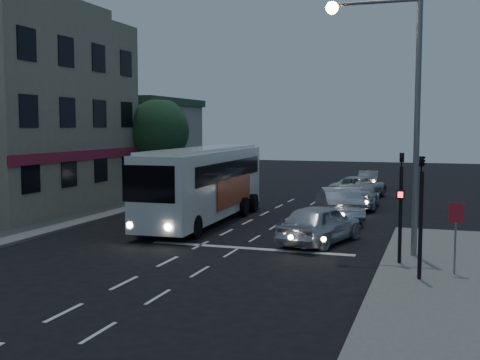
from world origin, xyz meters
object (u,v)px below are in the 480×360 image
(car_sedan_a, at_px, (339,203))
(traffic_signal_side, at_px, (421,202))
(car_sedan_b, at_px, (361,196))
(car_extra, at_px, (368,180))
(traffic_signal_main, at_px, (401,194))
(regulatory_sign, at_px, (456,226))
(tour_bus, at_px, (204,182))
(car_suv, at_px, (320,224))
(car_sedan_c, at_px, (359,187))
(street_tree, at_px, (158,128))
(streetlight, at_px, (398,94))

(car_sedan_a, relative_size, traffic_signal_side, 1.22)
(car_sedan_b, relative_size, traffic_signal_side, 1.14)
(car_extra, bearing_deg, car_sedan_b, 89.44)
(traffic_signal_main, xyz_separation_m, traffic_signal_side, (0.70, -1.98, 0.00))
(car_sedan_a, bearing_deg, regulatory_sign, 98.83)
(tour_bus, height_order, car_suv, tour_bus)
(car_sedan_c, distance_m, traffic_signal_side, 21.40)
(car_sedan_a, height_order, street_tree, street_tree)
(car_extra, relative_size, streetlight, 0.45)
(regulatory_sign, xyz_separation_m, street_tree, (-17.51, 15.26, 2.90))
(car_sedan_b, bearing_deg, street_tree, -3.13)
(car_sedan_b, distance_m, car_extra, 11.27)
(tour_bus, bearing_deg, regulatory_sign, -35.83)
(car_sedan_c, bearing_deg, car_suv, 107.21)
(car_sedan_b, height_order, traffic_signal_side, traffic_signal_side)
(car_sedan_a, relative_size, street_tree, 0.81)
(tour_bus, xyz_separation_m, car_sedan_a, (6.07, 2.74, -1.12))
(car_sedan_b, relative_size, car_extra, 1.16)
(car_sedan_c, distance_m, street_tree, 13.48)
(traffic_signal_main, distance_m, traffic_signal_side, 2.10)
(car_suv, bearing_deg, car_sedan_c, -72.77)
(car_sedan_a, distance_m, streetlight, 9.85)
(traffic_signal_main, height_order, street_tree, street_tree)
(car_extra, bearing_deg, streetlight, 93.84)
(streetlight, bearing_deg, car_sedan_c, 101.25)
(streetlight, height_order, street_tree, streetlight)
(car_suv, distance_m, car_sedan_a, 6.30)
(car_suv, xyz_separation_m, car_sedan_c, (-0.49, 15.87, -0.08))
(car_sedan_b, relative_size, regulatory_sign, 2.13)
(tour_bus, xyz_separation_m, car_sedan_b, (6.57, 7.34, -1.26))
(traffic_signal_side, height_order, streetlight, streetlight)
(regulatory_sign, bearing_deg, car_sedan_b, 107.53)
(tour_bus, relative_size, car_sedan_a, 2.36)
(car_sedan_b, xyz_separation_m, street_tree, (-12.79, 0.33, 3.82))
(car_sedan_a, relative_size, traffic_signal_main, 1.22)
(traffic_signal_side, relative_size, streetlight, 0.46)
(car_extra, height_order, traffic_signal_main, traffic_signal_main)
(tour_bus, xyz_separation_m, car_suv, (6.34, -3.55, -1.15))
(car_sedan_a, relative_size, car_extra, 1.24)
(car_sedan_a, xyz_separation_m, car_sedan_c, (-0.21, 9.58, -0.11))
(streetlight, bearing_deg, street_tree, 140.49)
(regulatory_sign, distance_m, streetlight, 5.18)
(tour_bus, bearing_deg, traffic_signal_side, -41.66)
(car_extra, bearing_deg, traffic_signal_side, 94.75)
(car_sedan_c, xyz_separation_m, traffic_signal_side, (4.43, -20.87, 1.71))
(tour_bus, distance_m, traffic_signal_side, 13.38)
(car_sedan_b, bearing_deg, traffic_signal_side, 101.52)
(car_extra, bearing_deg, traffic_signal_main, 93.93)
(car_suv, distance_m, traffic_signal_main, 4.72)
(car_sedan_b, xyz_separation_m, streetlight, (2.76, -12.49, 5.05))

